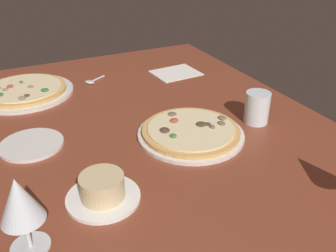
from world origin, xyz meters
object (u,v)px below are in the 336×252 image
(pizza_main, at_px, (191,132))
(paper_menu, at_px, (176,73))
(side_plate, at_px, (32,144))
(spoon, at_px, (92,81))
(pizza_side, at_px, (24,91))
(water_glass, at_px, (257,110))
(wine_glass_far, at_px, (20,202))
(ramekin_on_saucer, at_px, (103,190))

(pizza_main, xyz_separation_m, paper_menu, (0.47, -0.19, -0.01))
(side_plate, bearing_deg, spoon, -35.68)
(pizza_side, distance_m, water_glass, 0.81)
(paper_menu, relative_size, spoon, 1.88)
(wine_glass_far, height_order, side_plate, wine_glass_far)
(water_glass, bearing_deg, side_plate, 76.48)
(water_glass, height_order, spoon, water_glass)
(pizza_main, height_order, wine_glass_far, wine_glass_far)
(pizza_main, relative_size, ramekin_on_saucer, 1.85)
(wine_glass_far, distance_m, spoon, 0.82)
(wine_glass_far, xyz_separation_m, paper_menu, (0.70, -0.66, -0.11))
(pizza_side, bearing_deg, paper_menu, -95.01)
(pizza_side, xyz_separation_m, ramekin_on_saucer, (-0.67, -0.08, 0.01))
(water_glass, bearing_deg, paper_menu, 3.55)
(pizza_main, bearing_deg, side_plate, 71.32)
(pizza_side, xyz_separation_m, water_glass, (-0.53, -0.61, 0.03))
(pizza_side, bearing_deg, ramekin_on_saucer, -172.93)
(paper_menu, height_order, spoon, spoon)
(pizza_main, height_order, side_plate, pizza_main)
(paper_menu, bearing_deg, water_glass, 179.58)
(ramekin_on_saucer, bearing_deg, paper_menu, -38.48)
(wine_glass_far, relative_size, side_plate, 0.93)
(water_glass, bearing_deg, wine_glass_far, 107.61)
(wine_glass_far, xyz_separation_m, water_glass, (0.22, -0.69, -0.07))
(ramekin_on_saucer, height_order, side_plate, ramekin_on_saucer)
(ramekin_on_saucer, bearing_deg, pizza_main, -62.83)
(pizza_main, xyz_separation_m, wine_glass_far, (-0.23, 0.47, 0.10))
(side_plate, bearing_deg, pizza_side, -4.09)
(spoon, bearing_deg, paper_menu, -99.00)
(pizza_main, xyz_separation_m, spoon, (0.52, 0.14, -0.01))
(spoon, bearing_deg, water_glass, -145.58)
(side_plate, distance_m, paper_menu, 0.69)
(pizza_side, height_order, ramekin_on_saucer, ramekin_on_saucer)
(pizza_side, xyz_separation_m, wine_glass_far, (-0.75, 0.08, 0.10))
(ramekin_on_saucer, relative_size, spoon, 1.73)
(ramekin_on_saucer, relative_size, wine_glass_far, 1.03)
(pizza_main, bearing_deg, paper_menu, -22.11)
(paper_menu, bearing_deg, ramekin_on_saucer, 137.55)
(pizza_main, relative_size, paper_menu, 1.71)
(pizza_main, height_order, pizza_side, same)
(pizza_side, xyz_separation_m, side_plate, (-0.38, 0.03, -0.01))
(pizza_side, relative_size, water_glass, 3.54)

